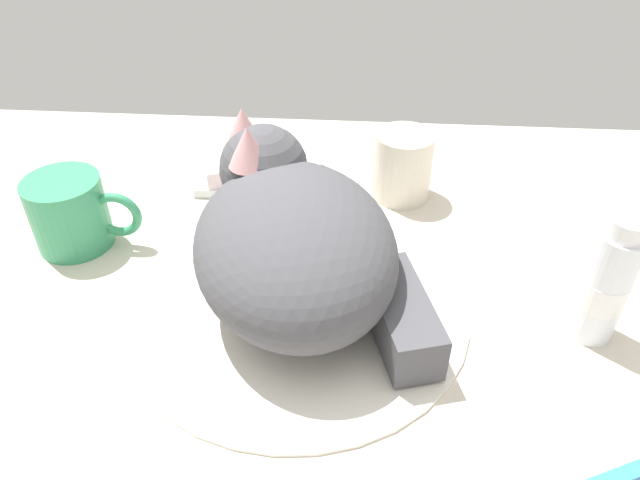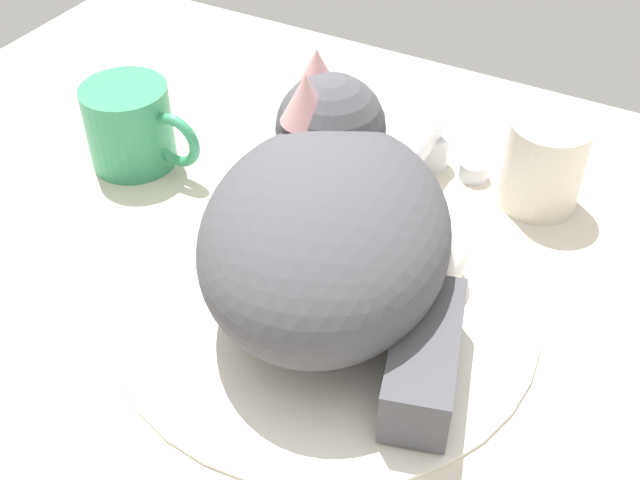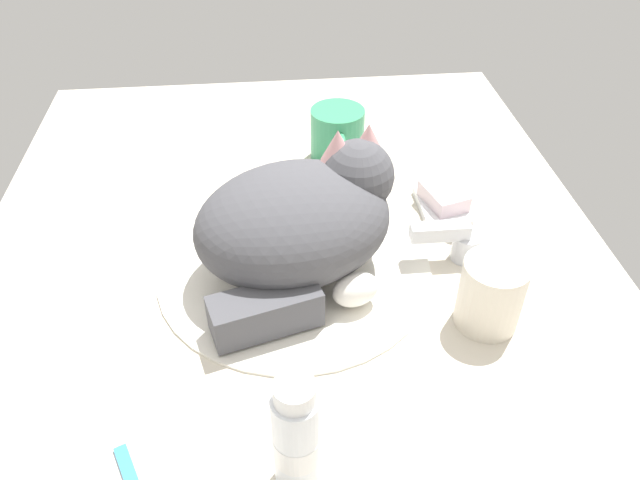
{
  "view_description": "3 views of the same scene",
  "coord_description": "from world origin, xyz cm",
  "views": [
    {
      "loc": [
        5.48,
        -43.36,
        41.94
      ],
      "look_at": [
        2.23,
        1.55,
        7.22
      ],
      "focal_mm": 33.68,
      "sensor_mm": 36.0,
      "label": 1
    },
    {
      "loc": [
        20.95,
        -39.53,
        46.15
      ],
      "look_at": [
        -1.82,
        2.48,
        4.17
      ],
      "focal_mm": 44.57,
      "sensor_mm": 36.0,
      "label": 2
    },
    {
      "loc": [
        57.41,
        -2.58,
        51.74
      ],
      "look_at": [
        2.69,
        2.91,
        6.67
      ],
      "focal_mm": 34.44,
      "sensor_mm": 36.0,
      "label": 3
    }
  ],
  "objects": [
    {
      "name": "ground_plane",
      "position": [
        0.0,
        0.0,
        -1.5
      ],
      "size": [
        110.0,
        82.5,
        3.0
      ],
      "primitive_type": "cube",
      "color": "beige"
    },
    {
      "name": "sink_basin",
      "position": [
        0.0,
        0.0,
        0.35
      ],
      "size": [
        34.14,
        34.14,
        0.7
      ],
      "primitive_type": "cylinder",
      "color": "white",
      "rests_on": "ground_plane"
    },
    {
      "name": "faucet",
      "position": [
        0.0,
        20.73,
        2.35
      ],
      "size": [
        11.9,
        9.19,
        5.61
      ],
      "color": "silver",
      "rests_on": "ground_plane"
    },
    {
      "name": "cat",
      "position": [
        -0.1,
        1.01,
        7.58
      ],
      "size": [
        26.26,
        28.15,
        15.99
      ],
      "color": "#4C4C51",
      "rests_on": "sink_basin"
    },
    {
      "name": "coffee_mug",
      "position": [
        -25.67,
        8.48,
        4.11
      ],
      "size": [
        12.31,
        8.31,
        8.21
      ],
      "color": "#389966",
      "rests_on": "ground_plane"
    },
    {
      "name": "rinse_cup",
      "position": [
        11.0,
        21.05,
        4.25
      ],
      "size": [
        7.16,
        7.16,
        8.49
      ],
      "color": "silver",
      "rests_on": "ground_plane"
    },
    {
      "name": "soap_dish",
      "position": [
        -10.45,
        21.55,
        0.6
      ],
      "size": [
        9.0,
        6.4,
        1.2
      ],
      "primitive_type": "cube",
      "color": "white",
      "rests_on": "ground_plane"
    },
    {
      "name": "soap_bar",
      "position": [
        -10.45,
        21.55,
        2.35
      ],
      "size": [
        7.64,
        6.33,
        2.29
      ],
      "primitive_type": "cube",
      "rotation": [
        0.0,
        0.0,
        0.28
      ],
      "color": "silver",
      "rests_on": "soap_dish"
    },
    {
      "name": "toothpaste_bottle",
      "position": [
        28.12,
        -1.62,
        6.2
      ],
      "size": [
        4.16,
        4.16,
        13.33
      ],
      "color": "white",
      "rests_on": "ground_plane"
    }
  ]
}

